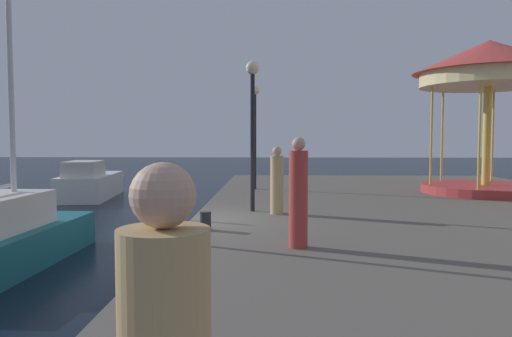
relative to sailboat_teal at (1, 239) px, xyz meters
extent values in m
plane|color=black|center=(3.86, 1.47, -0.62)|extent=(120.00, 120.00, 0.00)
cube|color=#5B564F|center=(10.60, 1.47, -0.22)|extent=(13.49, 28.67, 0.80)
cube|color=#19606B|center=(0.00, 0.01, -0.20)|extent=(2.18, 5.29, 0.83)
cylinder|color=silver|center=(0.02, 0.56, 3.49)|extent=(0.12, 0.12, 6.56)
cube|color=white|center=(-2.60, 12.17, -0.07)|extent=(2.47, 5.18, 1.10)
cube|color=beige|center=(-2.49, 11.04, 0.82)|extent=(1.60, 2.33, 0.68)
cube|color=#4C6070|center=(-2.60, 12.14, 0.95)|extent=(1.19, 0.22, 0.31)
cylinder|color=#B23333|center=(13.56, 7.52, 0.33)|extent=(4.44, 4.44, 0.30)
cylinder|color=gold|center=(13.56, 7.52, 2.24)|extent=(0.28, 0.28, 3.51)
cylinder|color=#F2E099|center=(13.56, 7.52, 4.25)|extent=(4.72, 4.72, 0.50)
cone|color=#C63D38|center=(13.56, 7.52, 5.07)|extent=(5.24, 5.24, 1.15)
cylinder|color=gold|center=(14.55, 9.23, 2.24)|extent=(0.08, 0.08, 3.51)
cylinder|color=gold|center=(12.58, 9.23, 2.24)|extent=(0.08, 0.08, 3.51)
cylinder|color=gold|center=(11.59, 7.52, 2.24)|extent=(0.08, 0.08, 3.51)
cylinder|color=gold|center=(12.58, 5.81, 2.24)|extent=(0.08, 0.08, 3.51)
cylinder|color=black|center=(5.31, 2.90, 2.02)|extent=(0.12, 0.12, 3.67)
sphere|color=#F9E5B2|center=(5.31, 2.90, 4.03)|extent=(0.36, 0.36, 0.36)
cylinder|color=black|center=(5.18, 8.64, 2.01)|extent=(0.12, 0.12, 3.65)
sphere|color=#F9E5B2|center=(5.18, 8.64, 4.02)|extent=(0.36, 0.36, 0.36)
cylinder|color=#2D2D33|center=(4.40, 0.16, 0.38)|extent=(0.24, 0.24, 0.40)
sphere|color=tan|center=(5.40, -8.38, 1.94)|extent=(0.24, 0.24, 0.24)
cylinder|color=#B23833|center=(6.29, -1.45, 1.06)|extent=(0.34, 0.34, 1.75)
sphere|color=tan|center=(6.29, -1.45, 2.05)|extent=(0.24, 0.24, 0.24)
cylinder|color=tan|center=(5.96, 2.44, 0.94)|extent=(0.34, 0.34, 1.52)
sphere|color=tan|center=(5.96, 2.44, 1.83)|extent=(0.24, 0.24, 0.24)
camera|label=1|loc=(5.78, -10.08, 2.14)|focal=33.89mm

